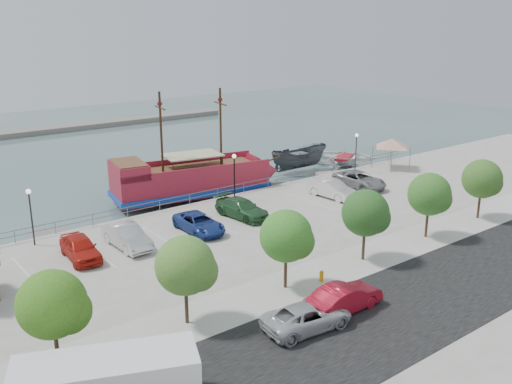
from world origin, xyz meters
TOP-DOWN VIEW (x-y plane):
  - ground at (0.00, 0.00)m, footprint 160.00×160.00m
  - street at (0.00, -16.00)m, footprint 100.00×8.00m
  - sidewalk at (0.00, -10.00)m, footprint 100.00×4.00m
  - seawall_railing at (0.00, 7.80)m, footprint 50.00×0.06m
  - far_shore at (10.00, 55.00)m, footprint 40.00×3.00m
  - pirate_ship at (-0.01, 11.80)m, footprint 17.79×7.64m
  - patrol_boat at (13.85, 13.16)m, footprint 7.54×4.00m
  - speedboat at (20.24, 12.15)m, footprint 8.65×9.37m
  - dock_west at (-14.01, 9.20)m, footprint 7.20×4.63m
  - dock_mid at (7.77, 9.20)m, footprint 7.95×4.82m
  - dock_east at (16.98, 9.20)m, footprint 6.43×3.72m
  - canopy_tent at (20.49, 5.35)m, footprint 4.95×4.95m
  - street_van at (-10.23, -14.39)m, footprint 5.28×2.88m
  - street_sedan at (-7.28, -14.24)m, footprint 4.89×1.78m
  - fire_hydrant at (-5.71, -10.80)m, footprint 0.28×0.28m
  - lamp_post_left at (-18.00, 6.50)m, footprint 0.36×0.36m
  - lamp_post_mid at (0.00, 6.50)m, footprint 0.36×0.36m
  - lamp_post_right at (16.00, 6.50)m, footprint 0.36×0.36m
  - tree_a at (-21.85, -10.07)m, footprint 3.30×3.20m
  - tree_b at (-14.85, -10.07)m, footprint 3.30×3.20m
  - tree_c at (-7.85, -10.07)m, footprint 3.30×3.20m
  - tree_d at (-0.85, -10.07)m, footprint 3.30×3.20m
  - tree_e at (6.15, -10.07)m, footprint 3.30×3.20m
  - tree_f at (13.15, -10.07)m, footprint 3.30×3.20m
  - parked_car_a at (-16.25, 2.02)m, footprint 2.30×4.93m
  - parked_car_b at (-12.79, 1.98)m, footprint 1.91×5.11m
  - parked_car_c at (-6.99, 1.48)m, footprint 2.50×5.16m
  - parked_car_d at (-2.34, 2.18)m, footprint 2.75×5.52m
  - parked_car_f at (7.56, 1.52)m, footprint 2.05×5.07m
  - parked_car_g at (12.07, 2.30)m, footprint 2.69×5.68m

SIDE VIEW (x-z plane):
  - ground at x=0.00m, z-range -1.00..-1.00m
  - dock_east at x=16.98m, z-range -1.00..-0.65m
  - dock_west at x=-14.01m, z-range -1.00..-0.60m
  - dock_mid at x=7.77m, z-range -1.00..-0.56m
  - far_shore at x=10.00m, z-range -1.00..-0.20m
  - speedboat at x=20.24m, z-range -1.00..0.58m
  - street at x=0.00m, z-range -0.01..0.03m
  - sidewalk at x=0.00m, z-range -0.01..0.04m
  - patrol_boat at x=13.85m, z-range -1.00..1.77m
  - fire_hydrant at x=-5.71m, z-range 0.03..0.83m
  - seawall_railing at x=0.00m, z-range 0.03..1.03m
  - street_van at x=-10.23m, z-range 0.00..1.40m
  - parked_car_c at x=-6.99m, z-range 0.00..1.42m
  - parked_car_d at x=-2.34m, z-range 0.00..1.54m
  - parked_car_g at x=12.07m, z-range 0.00..1.57m
  - street_sedan at x=-7.28m, z-range 0.00..1.60m
  - parked_car_a at x=-16.25m, z-range 0.00..1.63m
  - parked_car_f at x=7.56m, z-range 0.00..1.64m
  - parked_car_b at x=-12.79m, z-range 0.00..1.67m
  - pirate_ship at x=-0.01m, z-range -4.68..6.38m
  - lamp_post_left at x=-18.00m, z-range 0.80..5.08m
  - lamp_post_mid at x=0.00m, z-range 0.80..5.08m
  - lamp_post_right at x=16.00m, z-range 0.80..5.08m
  - tree_a at x=-21.85m, z-range 0.80..5.80m
  - tree_b at x=-14.85m, z-range 0.80..5.80m
  - tree_c at x=-7.85m, z-range 0.80..5.80m
  - tree_d at x=-0.85m, z-range 0.80..5.80m
  - tree_e at x=6.15m, z-range 0.80..5.80m
  - tree_f at x=13.15m, z-range 0.80..5.80m
  - canopy_tent at x=20.49m, z-range 1.43..5.29m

